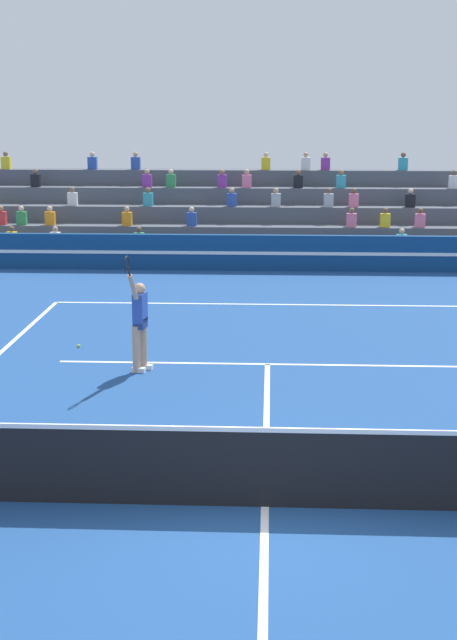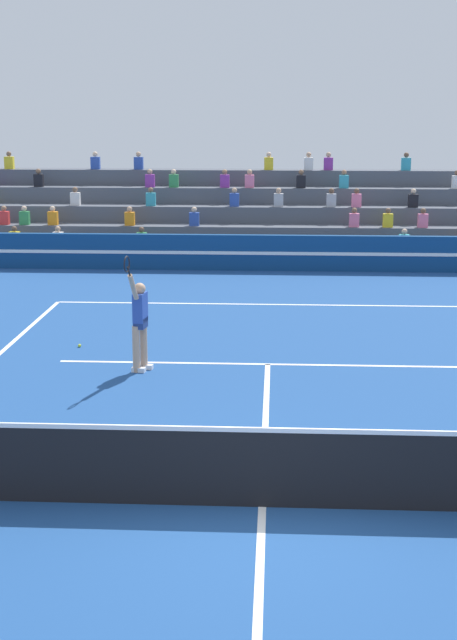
% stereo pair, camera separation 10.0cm
% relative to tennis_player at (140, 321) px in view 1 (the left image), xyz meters
% --- Properties ---
extents(ground_plane, '(120.00, 120.00, 0.00)m').
position_rel_tennis_player_xyz_m(ground_plane, '(2.43, -5.87, -0.98)').
color(ground_plane, navy).
extents(court_lines, '(11.10, 23.90, 0.01)m').
position_rel_tennis_player_xyz_m(court_lines, '(2.43, -5.87, -0.98)').
color(court_lines, white).
rests_on(court_lines, ground).
extents(tennis_net, '(12.00, 0.10, 1.10)m').
position_rel_tennis_player_xyz_m(tennis_net, '(2.43, -5.87, -0.44)').
color(tennis_net, '#2D6B38').
rests_on(tennis_net, ground).
extents(sponsor_banner_wall, '(18.00, 0.26, 1.10)m').
position_rel_tennis_player_xyz_m(sponsor_banner_wall, '(2.43, 10.98, -0.43)').
color(sponsor_banner_wall, navy).
rests_on(sponsor_banner_wall, ground).
extents(bleacher_stand, '(20.94, 4.75, 3.38)m').
position_rel_tennis_player_xyz_m(bleacher_stand, '(2.42, 14.79, 0.03)').
color(bleacher_stand, '#4C515B').
rests_on(bleacher_stand, ground).
extents(tennis_player, '(0.39, 1.20, 2.40)m').
position_rel_tennis_player_xyz_m(tennis_player, '(0.00, 0.00, 0.00)').
color(tennis_player, tan).
rests_on(tennis_player, ground).
extents(tennis_ball, '(0.07, 0.07, 0.07)m').
position_rel_tennis_player_xyz_m(tennis_ball, '(-1.55, 1.64, -0.95)').
color(tennis_ball, '#C6DB33').
rests_on(tennis_ball, ground).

